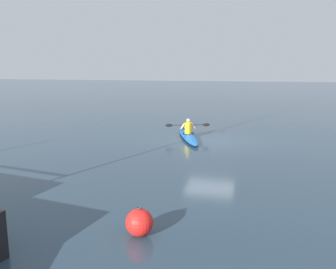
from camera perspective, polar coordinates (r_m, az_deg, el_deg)
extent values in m
plane|color=#283D4C|center=(18.40, 6.81, -1.16)|extent=(160.00, 160.00, 0.00)
ellipsoid|color=#1959A5|center=(19.26, 3.22, -0.16)|extent=(2.35, 5.11, 0.27)
torus|color=black|center=(19.21, 3.24, 0.16)|extent=(0.78, 0.78, 0.04)
cylinder|color=black|center=(20.75, 2.59, 0.98)|extent=(0.18, 0.18, 0.02)
cylinder|color=yellow|center=(19.17, 3.24, 1.06)|extent=(0.37, 0.37, 0.57)
sphere|color=tan|center=(19.10, 3.26, 2.23)|extent=(0.21, 0.21, 0.21)
cylinder|color=black|center=(19.34, 3.16, 1.53)|extent=(1.93, 0.70, 0.03)
ellipsoid|color=black|center=(19.22, 0.16, 1.49)|extent=(0.39, 0.17, 0.17)
ellipsoid|color=black|center=(19.52, 6.12, 1.57)|extent=(0.39, 0.17, 0.17)
cylinder|color=tan|center=(19.19, 2.37, 1.33)|extent=(0.25, 0.26, 0.34)
cylinder|color=tan|center=(19.28, 4.05, 1.35)|extent=(0.31, 0.17, 0.34)
sphere|color=red|center=(8.32, -4.59, -13.82)|extent=(0.63, 0.63, 0.63)
torus|color=#333338|center=(8.18, -4.63, -11.61)|extent=(0.12, 0.12, 0.02)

